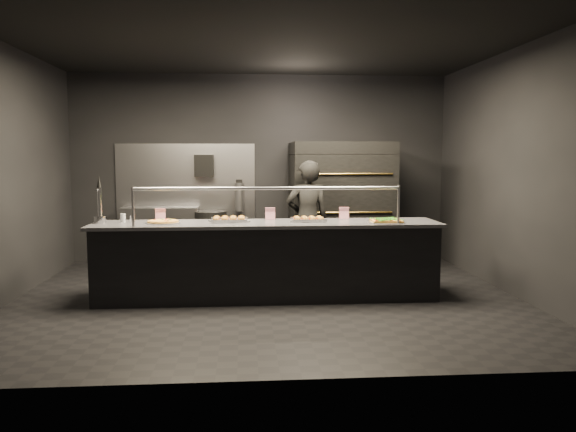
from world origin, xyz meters
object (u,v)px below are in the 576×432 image
object	(u,v)px
round_pizza	(163,222)
trash_bin	(211,238)
fire_extinguisher	(239,196)
slider_tray_b	(309,219)
worker	(307,220)
pizza_oven	(340,204)
square_pizza	(386,221)
towel_dispenser	(204,166)
beer_tap	(100,210)
service_counter	(267,260)
slider_tray_a	(229,219)
prep_shelf	(160,236)

from	to	relation	value
round_pizza	trash_bin	world-z (taller)	round_pizza
fire_extinguisher	round_pizza	world-z (taller)	fire_extinguisher
slider_tray_b	worker	world-z (taller)	worker
fire_extinguisher	slider_tray_b	xyz separation A→B (m)	(0.85, -2.36, -0.12)
pizza_oven	slider_tray_b	world-z (taller)	pizza_oven
square_pizza	towel_dispenser	bearing A→B (deg)	132.16
fire_extinguisher	beer_tap	world-z (taller)	beer_tap
fire_extinguisher	slider_tray_b	world-z (taller)	fire_extinguisher
service_counter	slider_tray_a	size ratio (longest dim) A/B	8.03
towel_dispenser	trash_bin	size ratio (longest dim) A/B	0.42
worker	beer_tap	bearing A→B (deg)	17.12
prep_shelf	fire_extinguisher	size ratio (longest dim) A/B	2.38
beer_tap	slider_tray_a	distance (m)	1.50
prep_shelf	slider_tray_b	distance (m)	3.14
beer_tap	slider_tray_b	distance (m)	2.45
pizza_oven	round_pizza	bearing A→B (deg)	-141.97
towel_dispenser	trash_bin	bearing A→B (deg)	-59.76
worker	round_pizza	bearing A→B (deg)	25.86
slider_tray_b	worker	bearing A→B (deg)	84.34
fire_extinguisher	slider_tray_b	distance (m)	2.51
fire_extinguisher	worker	world-z (taller)	worker
beer_tap	slider_tray_b	xyz separation A→B (m)	(2.45, -0.02, -0.13)
slider_tray_b	service_counter	bearing A→B (deg)	-174.98
worker	service_counter	bearing A→B (deg)	56.18
service_counter	round_pizza	bearing A→B (deg)	179.62
service_counter	pizza_oven	xyz separation A→B (m)	(1.20, 1.90, 0.50)
slider_tray_a	worker	distance (m)	1.47
trash_bin	prep_shelf	bearing A→B (deg)	172.87
pizza_oven	trash_bin	world-z (taller)	pizza_oven
towel_dispenser	slider_tray_b	bearing A→B (deg)	-59.18
pizza_oven	towel_dispenser	xyz separation A→B (m)	(-2.10, 0.49, 0.58)
round_pizza	slider_tray_a	world-z (taller)	slider_tray_a
slider_tray_a	round_pizza	bearing A→B (deg)	-174.10
towel_dispenser	beer_tap	bearing A→B (deg)	-114.25
trash_bin	worker	size ratio (longest dim) A/B	0.51
pizza_oven	beer_tap	size ratio (longest dim) A/B	3.43
worker	pizza_oven	bearing A→B (deg)	-131.44
prep_shelf	worker	bearing A→B (deg)	-29.09
prep_shelf	slider_tray_a	bearing A→B (deg)	-62.81
round_pizza	square_pizza	xyz separation A→B (m)	(2.62, -0.16, 0.00)
prep_shelf	trash_bin	xyz separation A→B (m)	(0.80, -0.10, -0.03)
prep_shelf	beer_tap	xyz separation A→B (m)	(-0.35, -2.26, 0.63)
service_counter	slider_tray_a	xyz separation A→B (m)	(-0.45, 0.09, 0.48)
service_counter	slider_tray_b	size ratio (longest dim) A/B	8.99
towel_dispenser	square_pizza	size ratio (longest dim) A/B	0.79
beer_tap	pizza_oven	bearing A→B (deg)	30.30
pizza_oven	trash_bin	distance (m)	2.10
towel_dispenser	trash_bin	xyz separation A→B (m)	(0.10, -0.17, -1.13)
fire_extinguisher	prep_shelf	bearing A→B (deg)	-176.34
towel_dispenser	service_counter	bearing A→B (deg)	-69.37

